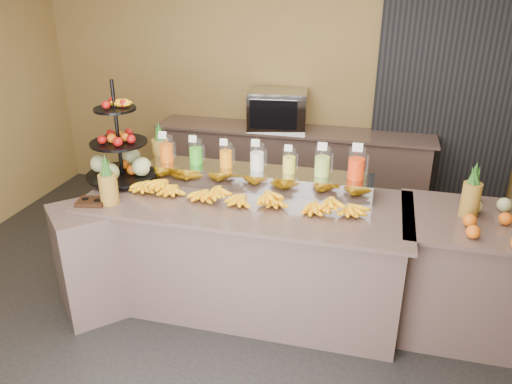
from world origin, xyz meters
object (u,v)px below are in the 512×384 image
at_px(fruit_stand, 124,156).
at_px(condiment_caddy, 92,202).
at_px(pitcher_tray, 257,178).
at_px(banana_heap, 242,193).
at_px(oven_warmer, 278,109).
at_px(right_fruit_pile, 496,218).

relative_size(fruit_stand, condiment_caddy, 4.04).
distance_m(pitcher_tray, condiment_caddy, 1.30).
height_order(pitcher_tray, fruit_stand, fruit_stand).
xyz_separation_m(banana_heap, fruit_stand, (-1.06, 0.17, 0.15)).
bearing_deg(oven_warmer, banana_heap, -92.38).
bearing_deg(condiment_caddy, right_fruit_pile, 6.61).
bearing_deg(oven_warmer, condiment_caddy, -119.06).
height_order(banana_heap, oven_warmer, oven_warmer).
height_order(pitcher_tray, condiment_caddy, pitcher_tray).
height_order(pitcher_tray, banana_heap, banana_heap).
xyz_separation_m(pitcher_tray, right_fruit_pile, (1.75, -0.29, 0.01)).
xyz_separation_m(banana_heap, oven_warmer, (-0.15, 1.97, 0.15)).
relative_size(right_fruit_pile, oven_warmer, 0.75).
bearing_deg(condiment_caddy, fruit_stand, 86.10).
relative_size(pitcher_tray, oven_warmer, 2.91).
distance_m(condiment_caddy, oven_warmer, 2.49).
distance_m(banana_heap, fruit_stand, 1.08).
height_order(condiment_caddy, oven_warmer, oven_warmer).
relative_size(pitcher_tray, banana_heap, 0.97).
bearing_deg(fruit_stand, oven_warmer, 53.16).
distance_m(banana_heap, condiment_caddy, 1.14).
bearing_deg(pitcher_tray, banana_heap, -97.63).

